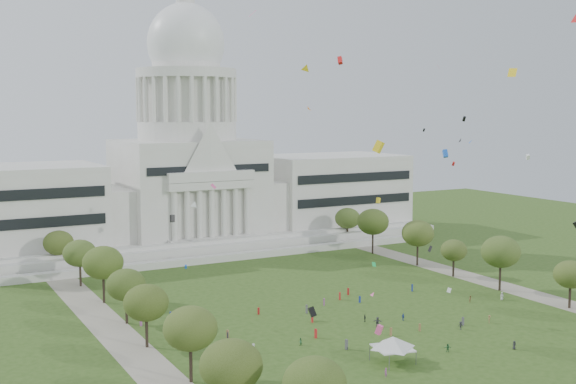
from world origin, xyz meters
The scene contains 32 objects.
ground centered at (0.00, 0.00, 0.00)m, with size 400.00×400.00×0.00m, color #2E4B17.
capitol centered at (0.00, 113.59, 22.30)m, with size 160.00×64.50×91.30m.
path_left centered at (-48.00, 30.00, 0.02)m, with size 8.00×160.00×0.04m, color gray.
path_right centered at (48.00, 30.00, 0.02)m, with size 8.00×160.00×0.04m, color gray.
row_tree_l_0 centered at (-45.26, -21.68, 8.95)m, with size 8.85×8.85×12.59m.
row_tree_l_1 centered at (-44.07, -2.96, 8.95)m, with size 8.86×8.86×12.59m.
row_tree_r_1 centered at (46.22, -1.75, 7.66)m, with size 7.58×7.58×10.78m.
row_tree_l_2 centered at (-45.04, 17.30, 8.51)m, with size 8.42×8.42×11.97m.
row_tree_r_2 centered at (44.17, 17.44, 9.66)m, with size 9.55×9.55×13.58m.
row_tree_l_3 centered at (-44.09, 33.92, 8.21)m, with size 8.12×8.12×11.55m.
row_tree_r_3 centered at (44.40, 34.48, 7.08)m, with size 7.01×7.01×9.98m.
row_tree_l_4 centered at (-44.08, 52.42, 9.39)m, with size 9.29×9.29×13.21m.
row_tree_r_4 centered at (44.76, 50.04, 9.29)m, with size 9.19×9.19×13.06m.
row_tree_l_5 centered at (-45.22, 71.01, 8.42)m, with size 8.33×8.33×11.85m.
row_tree_r_5 centered at (43.49, 70.19, 9.93)m, with size 9.82×9.82×13.96m.
row_tree_l_6 centered at (-46.87, 89.14, 8.27)m, with size 8.19×8.19×11.64m.
row_tree_r_6 centered at (45.96, 88.13, 8.51)m, with size 8.42×8.42×11.97m.
near_tree_0 centered at (-38.00, -32.00, 8.56)m, with size 8.47×8.47×12.04m.
event_tent centered at (-9.82, -11.32, 3.74)m, with size 10.12×10.12×4.82m.
person_0 centered at (38.09, 10.56, 0.92)m, with size 0.90×0.59×1.84m, color silver.
person_2 centered at (30.27, 12.61, 0.76)m, with size 0.74×0.46×1.53m, color olive.
person_3 centered at (13.73, -2.46, 0.86)m, with size 1.11×0.57×1.72m, color #26262B.
person_4 centered at (0.05, 11.48, 0.76)m, with size 0.89×0.49×1.52m, color #26262B.
person_5 centered at (0.33, 7.34, 1.02)m, with size 1.88×0.74×2.03m, color #4C4C51.
person_6 centered at (14.24, -16.34, 0.81)m, with size 0.79×0.51×1.61m, color #26262B.
person_7 centered at (-14.99, -16.37, 0.81)m, with size 0.59×0.43×1.62m, color #994C8C.
person_8 centered at (-19.39, 4.56, 0.72)m, with size 0.70×0.43×1.44m, color #33723F.
person_9 centered at (22.37, -1.60, 0.81)m, with size 1.04×0.54×1.61m, color olive.
person_10 centered at (7.63, 8.33, 0.76)m, with size 0.89×0.49×1.53m, color navy.
person_11 centered at (2.51, -11.52, 0.74)m, with size 1.37×0.54×1.48m, color #33723F.
distant_crowd centered at (-13.98, 15.33, 0.86)m, with size 67.32×34.75×1.95m.
kite_swarm centered at (5.23, 6.97, 30.06)m, with size 81.46×98.71×61.48m.
Camera 1 is at (-84.26, -109.74, 43.82)m, focal length 45.00 mm.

